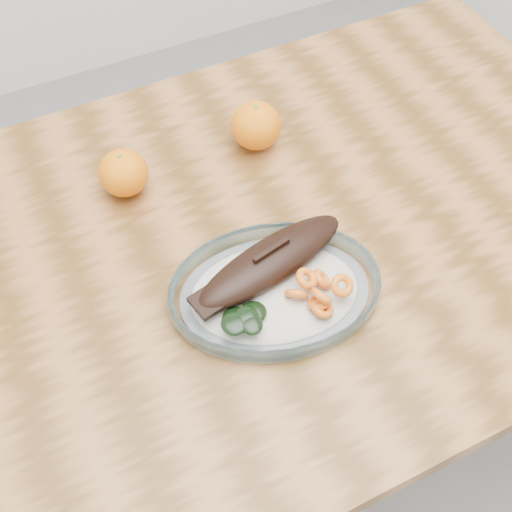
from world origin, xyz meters
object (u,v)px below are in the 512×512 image
object	(u,v)px
orange_right	(256,126)
plated_meal	(275,287)
orange_left	(124,173)
dining_table	(285,262)

from	to	relation	value
orange_right	plated_meal	bearing A→B (deg)	-110.88
orange_left	orange_right	xyz separation A→B (m)	(0.23, 0.00, 0.00)
plated_meal	orange_left	world-z (taller)	plated_meal
orange_left	orange_right	world-z (taller)	orange_right
dining_table	orange_left	xyz separation A→B (m)	(-0.19, 0.17, 0.14)
plated_meal	orange_right	world-z (taller)	orange_right
dining_table	orange_left	bearing A→B (deg)	138.47
dining_table	plated_meal	world-z (taller)	plated_meal
dining_table	orange_right	world-z (taller)	orange_right
orange_right	dining_table	bearing A→B (deg)	-100.59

